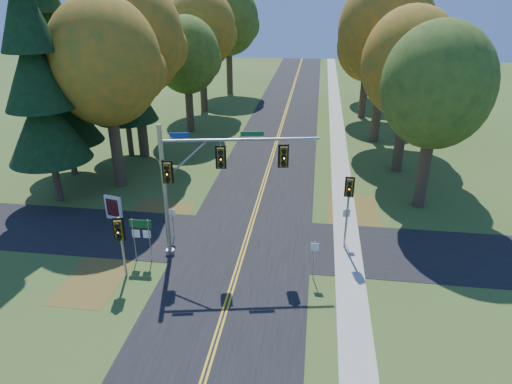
# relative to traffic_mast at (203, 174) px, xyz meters

# --- Properties ---
(ground) EXTENTS (160.00, 160.00, 0.00)m
(ground) POSITION_rel_traffic_mast_xyz_m (2.08, -0.30, -5.09)
(ground) COLOR #34511C
(ground) RESTS_ON ground
(road_main) EXTENTS (8.00, 160.00, 0.02)m
(road_main) POSITION_rel_traffic_mast_xyz_m (2.08, -0.30, -5.08)
(road_main) COLOR black
(road_main) RESTS_ON ground
(road_cross) EXTENTS (60.00, 6.00, 0.02)m
(road_cross) POSITION_rel_traffic_mast_xyz_m (2.08, 1.70, -5.08)
(road_cross) COLOR black
(road_cross) RESTS_ON ground
(centerline_left) EXTENTS (0.10, 160.00, 0.01)m
(centerline_left) POSITION_rel_traffic_mast_xyz_m (1.98, -0.30, -5.06)
(centerline_left) COLOR gold
(centerline_left) RESTS_ON road_main
(centerline_right) EXTENTS (0.10, 160.00, 0.01)m
(centerline_right) POSITION_rel_traffic_mast_xyz_m (2.18, -0.30, -5.06)
(centerline_right) COLOR gold
(centerline_right) RESTS_ON road_main
(sidewalk_east) EXTENTS (1.60, 160.00, 0.06)m
(sidewalk_east) POSITION_rel_traffic_mast_xyz_m (8.28, -0.30, -5.06)
(sidewalk_east) COLOR #9E998E
(sidewalk_east) RESTS_ON ground
(leaf_patch_w_near) EXTENTS (4.00, 6.00, 0.00)m
(leaf_patch_w_near) POSITION_rel_traffic_mast_xyz_m (-4.42, 3.70, -5.08)
(leaf_patch_w_near) COLOR brown
(leaf_patch_w_near) RESTS_ON ground
(leaf_patch_e) EXTENTS (3.50, 8.00, 0.00)m
(leaf_patch_e) POSITION_rel_traffic_mast_xyz_m (8.88, 5.70, -5.08)
(leaf_patch_e) COLOR brown
(leaf_patch_e) RESTS_ON ground
(leaf_patch_w_far) EXTENTS (3.00, 5.00, 0.00)m
(leaf_patch_w_far) POSITION_rel_traffic_mast_xyz_m (-5.42, -3.30, -5.08)
(leaf_patch_w_far) COLOR brown
(leaf_patch_w_far) RESTS_ON ground
(tree_w_a) EXTENTS (8.00, 8.00, 14.15)m
(tree_w_a) POSITION_rel_traffic_mast_xyz_m (-9.05, 9.08, 4.40)
(tree_w_a) COLOR #38281C
(tree_w_a) RESTS_ON ground
(tree_e_a) EXTENTS (7.20, 7.20, 12.73)m
(tree_e_a) POSITION_rel_traffic_mast_xyz_m (13.65, 8.48, 3.44)
(tree_e_a) COLOR #38281C
(tree_e_a) RESTS_ON ground
(tree_w_b) EXTENTS (8.60, 8.60, 15.38)m
(tree_w_b) POSITION_rel_traffic_mast_xyz_m (-9.64, 15.99, 5.28)
(tree_w_b) COLOR #38281C
(tree_w_b) RESTS_ON ground
(tree_e_b) EXTENTS (7.60, 7.60, 13.33)m
(tree_e_b) POSITION_rel_traffic_mast_xyz_m (13.05, 15.28, 3.81)
(tree_e_b) COLOR #38281C
(tree_e_b) RESTS_ON ground
(tree_w_c) EXTENTS (6.80, 6.80, 11.91)m
(tree_w_c) POSITION_rel_traffic_mast_xyz_m (-7.46, 24.17, 2.86)
(tree_w_c) COLOR #38281C
(tree_w_c) RESTS_ON ground
(tree_e_c) EXTENTS (8.80, 8.80, 15.79)m
(tree_e_c) POSITION_rel_traffic_mast_xyz_m (11.96, 23.39, 5.57)
(tree_e_c) COLOR #38281C
(tree_e_c) RESTS_ON ground
(tree_w_d) EXTENTS (8.20, 8.20, 14.56)m
(tree_w_d) POSITION_rel_traffic_mast_xyz_m (-8.05, 32.89, 4.69)
(tree_w_d) COLOR #38281C
(tree_w_d) RESTS_ON ground
(tree_e_d) EXTENTS (7.00, 7.00, 12.32)m
(tree_e_d) POSITION_rel_traffic_mast_xyz_m (11.34, 32.57, 3.15)
(tree_e_d) COLOR #38281C
(tree_e_d) RESTS_ON ground
(tree_w_e) EXTENTS (8.40, 8.40, 14.97)m
(tree_w_e) POSITION_rel_traffic_mast_xyz_m (-6.84, 43.79, 4.98)
(tree_w_e) COLOR #38281C
(tree_w_e) RESTS_ON ground
(tree_e_e) EXTENTS (7.80, 7.80, 13.74)m
(tree_e_e) POSITION_rel_traffic_mast_xyz_m (12.55, 43.28, 4.10)
(tree_e_e) COLOR #38281C
(tree_e_e) RESTS_ON ground
(pine_a) EXTENTS (5.60, 5.60, 19.48)m
(pine_a) POSITION_rel_traffic_mast_xyz_m (-12.42, 5.70, 4.09)
(pine_a) COLOR #38281C
(pine_a) RESTS_ON ground
(pine_b) EXTENTS (5.60, 5.60, 17.31)m
(pine_b) POSITION_rel_traffic_mast_xyz_m (-13.92, 10.70, 3.07)
(pine_b) COLOR #38281C
(pine_b) RESTS_ON ground
(pine_c) EXTENTS (5.60, 5.60, 20.56)m
(pine_c) POSITION_rel_traffic_mast_xyz_m (-10.92, 15.70, 4.60)
(pine_c) COLOR #38281C
(pine_c) RESTS_ON ground
(traffic_mast) EXTENTS (8.59, 2.16, 7.91)m
(traffic_mast) POSITION_rel_traffic_mast_xyz_m (0.00, 0.00, 0.00)
(traffic_mast) COLOR gray
(traffic_mast) RESTS_ON ground
(east_signal_pole) EXTENTS (0.55, 0.63, 4.71)m
(east_signal_pole) POSITION_rel_traffic_mast_xyz_m (8.06, 1.67, -1.52)
(east_signal_pole) COLOR gray
(east_signal_pole) RESTS_ON ground
(ped_signal_pole) EXTENTS (0.58, 0.68, 3.71)m
(ped_signal_pole) POSITION_rel_traffic_mast_xyz_m (-3.77, -3.03, -2.33)
(ped_signal_pole) COLOR #9A9CA3
(ped_signal_pole) RESTS_ON ground
(route_sign_cluster) EXTENTS (1.26, 0.10, 2.70)m
(route_sign_cluster) POSITION_rel_traffic_mast_xyz_m (-3.41, -1.18, -3.18)
(route_sign_cluster) COLOR gray
(route_sign_cluster) RESTS_ON ground
(info_kiosk) EXTENTS (1.25, 0.47, 1.72)m
(info_kiosk) POSITION_rel_traffic_mast_xyz_m (-7.22, 3.44, -4.23)
(info_kiosk) COLOR white
(info_kiosk) RESTS_ON ground
(reg_sign_e_north) EXTENTS (0.44, 0.17, 2.35)m
(reg_sign_e_north) POSITION_rel_traffic_mast_xyz_m (8.10, 2.45, -3.48)
(reg_sign_e_north) COLOR gray
(reg_sign_e_north) RESTS_ON ground
(reg_sign_e_south) EXTENTS (0.43, 0.07, 2.27)m
(reg_sign_e_south) POSITION_rel_traffic_mast_xyz_m (6.28, -1.62, -3.53)
(reg_sign_e_south) COLOR gray
(reg_sign_e_south) RESTS_ON ground
(reg_sign_w) EXTENTS (0.38, 0.11, 2.00)m
(reg_sign_w) POSITION_rel_traffic_mast_xyz_m (-2.53, 1.69, -3.72)
(reg_sign_w) COLOR gray
(reg_sign_w) RESTS_ON ground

